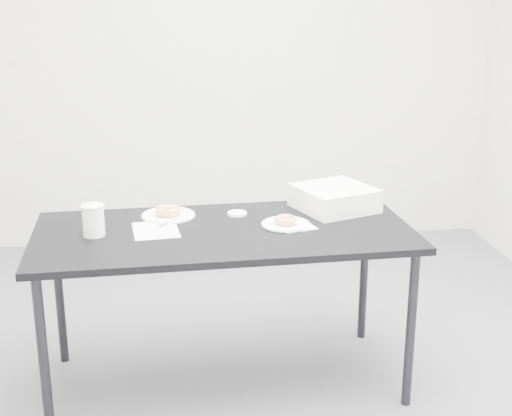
{
  "coord_description": "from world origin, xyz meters",
  "views": [
    {
      "loc": [
        -0.28,
        -3.02,
        1.79
      ],
      "look_at": [
        0.08,
        0.02,
        0.84
      ],
      "focal_mm": 50.0,
      "sensor_mm": 36.0,
      "label": 1
    }
  ],
  "objects": [
    {
      "name": "floor",
      "position": [
        0.0,
        0.0,
        0.0
      ],
      "size": [
        4.0,
        4.0,
        0.0
      ],
      "primitive_type": "plane",
      "color": "#4F5055",
      "rests_on": "ground"
    },
    {
      "name": "wall_back",
      "position": [
        0.0,
        2.0,
        1.35
      ],
      "size": [
        4.0,
        0.02,
        2.7
      ],
      "primitive_type": "cube",
      "color": "silver",
      "rests_on": "floor"
    },
    {
      "name": "table",
      "position": [
        -0.07,
        -0.02,
        0.7
      ],
      "size": [
        1.71,
        0.86,
        0.76
      ],
      "rotation": [
        0.0,
        0.0,
        0.05
      ],
      "color": "black",
      "rests_on": "floor"
    },
    {
      "name": "scorecard",
      "position": [
        -0.37,
        0.0,
        0.76
      ],
      "size": [
        0.22,
        0.27,
        0.0
      ],
      "primitive_type": "cube",
      "rotation": [
        0.0,
        0.0,
        0.1
      ],
      "color": "white",
      "rests_on": "table"
    },
    {
      "name": "logo_patch",
      "position": [
        -0.29,
        0.09,
        0.77
      ],
      "size": [
        0.04,
        0.04,
        0.0
      ],
      "primitive_type": "cube",
      "rotation": [
        0.0,
        0.0,
        0.1
      ],
      "color": "green",
      "rests_on": "scorecard"
    },
    {
      "name": "pen",
      "position": [
        -0.31,
        0.08,
        0.77
      ],
      "size": [
        0.08,
        0.09,
        0.01
      ],
      "primitive_type": "cylinder",
      "rotation": [
        0.0,
        1.57,
        0.85
      ],
      "color": "#0C8D7B",
      "rests_on": "scorecard"
    },
    {
      "name": "napkin",
      "position": [
        0.25,
        -0.02,
        0.76
      ],
      "size": [
        0.19,
        0.19,
        0.0
      ],
      "primitive_type": "cube",
      "rotation": [
        0.0,
        0.0,
        0.3
      ],
      "color": "white",
      "rests_on": "table"
    },
    {
      "name": "plate_near",
      "position": [
        0.21,
        -0.0,
        0.77
      ],
      "size": [
        0.22,
        0.22,
        0.01
      ],
      "primitive_type": "cylinder",
      "color": "white",
      "rests_on": "napkin"
    },
    {
      "name": "donut_near",
      "position": [
        0.21,
        -0.0,
        0.79
      ],
      "size": [
        0.12,
        0.12,
        0.03
      ],
      "primitive_type": "torus",
      "rotation": [
        0.0,
        0.0,
        0.16
      ],
      "color": "#D17E42",
      "rests_on": "plate_near"
    },
    {
      "name": "plate_far",
      "position": [
        -0.31,
        0.2,
        0.77
      ],
      "size": [
        0.25,
        0.25,
        0.01
      ],
      "primitive_type": "cylinder",
      "color": "white",
      "rests_on": "table"
    },
    {
      "name": "donut_far",
      "position": [
        -0.31,
        0.2,
        0.79
      ],
      "size": [
        0.15,
        0.15,
        0.04
      ],
      "primitive_type": "torus",
      "rotation": [
        0.0,
        0.0,
        0.31
      ],
      "color": "#D17E42",
      "rests_on": "plate_far"
    },
    {
      "name": "coffee_cup",
      "position": [
        -0.63,
        -0.04,
        0.83
      ],
      "size": [
        0.09,
        0.09,
        0.14
      ],
      "primitive_type": "cylinder",
      "color": "white",
      "rests_on": "table"
    },
    {
      "name": "cup_lid",
      "position": [
        0.01,
        0.18,
        0.77
      ],
      "size": [
        0.09,
        0.09,
        0.01
      ],
      "primitive_type": "cylinder",
      "color": "white",
      "rests_on": "table"
    },
    {
      "name": "bakery_box",
      "position": [
        0.49,
        0.22,
        0.82
      ],
      "size": [
        0.43,
        0.43,
        0.11
      ],
      "primitive_type": "cube",
      "rotation": [
        0.0,
        0.0,
        0.37
      ],
      "color": "white",
      "rests_on": "table"
    }
  ]
}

